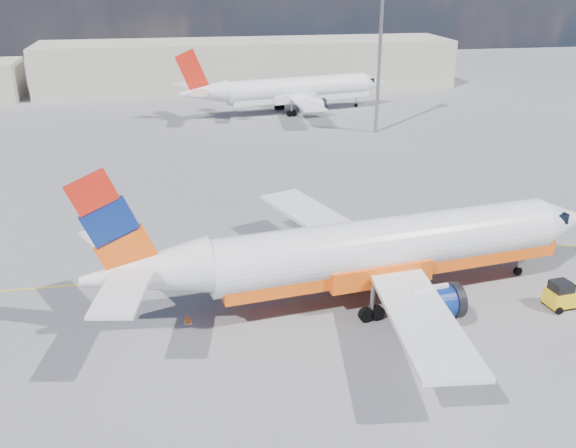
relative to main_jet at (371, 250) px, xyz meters
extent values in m
plane|color=slate|center=(-3.10, 2.42, -3.45)|extent=(240.00, 240.00, 0.00)
cube|color=yellow|center=(-3.10, 5.42, -3.44)|extent=(70.00, 0.15, 0.01)
cube|color=beige|center=(1.90, 77.42, 0.55)|extent=(70.00, 14.00, 8.00)
cylinder|color=white|center=(1.06, 0.15, 0.23)|extent=(22.74, 6.55, 3.47)
cone|color=white|center=(14.22, 1.99, 0.23)|extent=(4.53, 4.01, 3.47)
cone|color=white|center=(-13.61, -1.90, 0.59)|extent=(7.54, 4.26, 3.30)
cube|color=black|center=(12.80, 1.79, 0.79)|extent=(2.05, 2.57, 0.72)
cube|color=#FF5A10|center=(1.57, 0.22, -0.94)|extent=(22.66, 5.94, 1.23)
cube|color=white|center=(-1.44, 7.02, -0.69)|extent=(7.62, 12.59, 0.82)
cube|color=white|center=(0.54, -7.15, -0.69)|extent=(4.54, 12.54, 0.82)
cylinder|color=navy|center=(0.93, 4.77, -1.66)|extent=(3.91, 2.43, 1.94)
cylinder|color=navy|center=(2.21, -4.33, -1.66)|extent=(3.91, 2.43, 1.94)
cylinder|color=black|center=(2.55, 5.00, -1.66)|extent=(0.80, 2.20, 2.15)
cylinder|color=black|center=(3.82, -4.11, -1.66)|extent=(0.80, 2.20, 2.15)
cube|color=#FF5A10|center=(-15.13, -2.11, 3.71)|extent=(4.79, 0.97, 6.38)
cube|color=white|center=(-15.58, 1.12, 1.25)|extent=(4.26, 5.58, 0.18)
cube|color=white|center=(-14.67, -5.35, 1.25)|extent=(3.10, 5.42, 0.18)
cylinder|color=gray|center=(11.18, 1.56, -2.17)|extent=(0.21, 0.21, 2.15)
cylinder|color=black|center=(11.18, 1.56, -3.16)|extent=(0.60, 0.32, 0.57)
cylinder|color=black|center=(-1.30, 2.29, -2.99)|extent=(0.96, 0.51, 0.92)
cylinder|color=black|center=(-0.62, -2.56, -2.99)|extent=(0.96, 0.51, 0.92)
cylinder|color=white|center=(6.44, 56.20, 0.01)|extent=(21.33, 7.63, 3.26)
cone|color=white|center=(18.63, 58.82, 0.01)|extent=(4.44, 4.00, 3.26)
cone|color=white|center=(-7.17, 53.27, 0.34)|extent=(7.22, 4.44, 3.10)
cube|color=black|center=(17.32, 58.54, 0.54)|extent=(2.06, 2.50, 0.67)
cube|color=white|center=(6.91, 56.30, -1.10)|extent=(21.21, 7.07, 1.15)
cube|color=white|center=(3.62, 62.46, -0.86)|extent=(7.83, 11.69, 0.77)
cube|color=white|center=(6.44, 49.33, -0.86)|extent=(3.44, 11.61, 0.77)
cylinder|color=white|center=(6.00, 60.52, -1.77)|extent=(3.76, 2.51, 1.82)
cylinder|color=white|center=(7.81, 52.08, -1.77)|extent=(3.76, 2.51, 1.82)
cylinder|color=black|center=(7.50, 60.84, -1.77)|extent=(0.89, 2.07, 2.02)
cylinder|color=black|center=(9.32, 52.40, -1.77)|extent=(0.89, 2.07, 2.02)
cube|color=red|center=(-8.57, 52.97, 3.27)|extent=(4.46, 1.23, 5.99)
cube|color=white|center=(-9.22, 55.97, 0.97)|extent=(4.24, 5.21, 0.17)
cube|color=white|center=(-7.93, 49.97, 0.97)|extent=(2.59, 4.99, 0.17)
cylinder|color=gray|center=(15.82, 58.22, -2.25)|extent=(0.21, 0.21, 2.02)
cylinder|color=black|center=(15.82, 58.22, -3.18)|extent=(0.57, 0.34, 0.54)
cylinder|color=black|center=(4.08, 58.05, -3.01)|extent=(0.92, 0.54, 0.86)
cylinder|color=black|center=(5.05, 53.54, -3.01)|extent=(0.92, 0.54, 0.86)
cylinder|color=black|center=(10.77, -2.55, -3.20)|extent=(0.50, 0.25, 0.49)
cylinder|color=black|center=(10.92, -3.90, -3.20)|extent=(0.50, 0.25, 0.49)
cylinder|color=black|center=(12.69, -2.34, -3.20)|extent=(0.50, 0.25, 0.49)
cube|color=yellow|center=(11.81, -3.12, -2.72)|extent=(2.66, 1.63, 0.97)
cube|color=black|center=(11.32, -3.17, -1.94)|extent=(1.29, 1.29, 0.58)
cube|color=white|center=(-11.50, -0.88, -3.42)|extent=(0.43, 0.43, 0.04)
cone|color=#FF590A|center=(-11.50, -0.88, -3.12)|extent=(0.37, 0.37, 0.56)
cylinder|color=gray|center=(13.95, 42.54, 6.91)|extent=(0.46, 0.46, 20.72)
camera|label=1|loc=(-11.60, -34.74, 16.42)|focal=40.00mm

